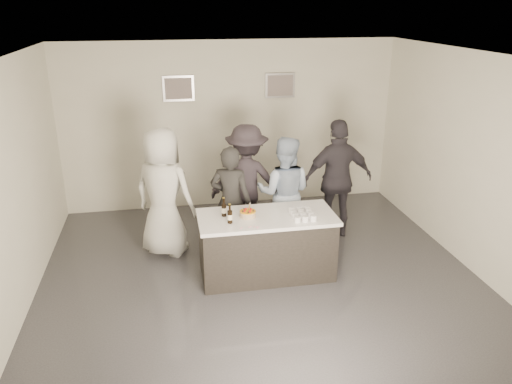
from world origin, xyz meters
TOP-DOWN VIEW (x-y plane):
  - floor at (0.00, 0.00)m, footprint 6.00×6.00m
  - ceiling at (0.00, 0.00)m, footprint 6.00×6.00m
  - wall_back at (0.00, 3.00)m, footprint 6.00×0.04m
  - wall_front at (0.00, -3.00)m, footprint 6.00×0.04m
  - wall_left at (-3.00, 0.00)m, footprint 0.04×6.00m
  - wall_right at (3.00, 0.00)m, footprint 0.04×6.00m
  - picture_left at (-0.90, 2.97)m, footprint 0.54×0.04m
  - picture_right at (0.90, 2.97)m, footprint 0.54×0.04m
  - bar_counter at (0.10, 0.24)m, footprint 1.86×0.86m
  - cake at (-0.16, 0.25)m, footprint 0.22×0.22m
  - beer_bottle_a at (-0.47, 0.33)m, footprint 0.07×0.07m
  - beer_bottle_b at (-0.42, 0.09)m, footprint 0.07×0.07m
  - tumbler_cluster at (0.56, 0.11)m, footprint 0.30×0.40m
  - candles at (-0.19, -0.10)m, footprint 0.24×0.08m
  - person_main_black at (-0.29, 0.96)m, footprint 0.73×0.62m
  - person_main_blue at (0.55, 1.09)m, footprint 1.03×0.91m
  - person_guest_left at (-1.26, 1.18)m, footprint 1.13×1.02m
  - person_guest_right at (1.47, 1.29)m, footprint 1.14×0.49m
  - person_guest_back at (0.07, 1.64)m, footprint 1.32×0.96m

SIDE VIEW (x-z plane):
  - floor at x=0.00m, z-range 0.00..0.00m
  - bar_counter at x=0.10m, z-range 0.00..0.90m
  - person_main_black at x=-0.29m, z-range 0.00..1.69m
  - person_main_blue at x=0.55m, z-range 0.00..1.76m
  - candles at x=-0.19m, z-range 0.90..0.91m
  - person_guest_back at x=0.07m, z-range 0.00..1.83m
  - cake at x=-0.16m, z-range 0.90..0.97m
  - tumbler_cluster at x=0.56m, z-range 0.90..0.98m
  - person_guest_right at x=1.47m, z-range 0.00..1.93m
  - person_guest_left at x=-1.26m, z-range 0.00..1.95m
  - beer_bottle_a at x=-0.47m, z-range 0.90..1.16m
  - beer_bottle_b at x=-0.42m, z-range 0.90..1.16m
  - wall_back at x=0.00m, z-range 0.00..3.00m
  - wall_front at x=0.00m, z-range 0.00..3.00m
  - wall_left at x=-3.00m, z-range 0.00..3.00m
  - wall_right at x=3.00m, z-range 0.00..3.00m
  - picture_left at x=-0.90m, z-range 1.98..2.42m
  - picture_right at x=0.90m, z-range 1.98..2.42m
  - ceiling at x=0.00m, z-range 3.00..3.00m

